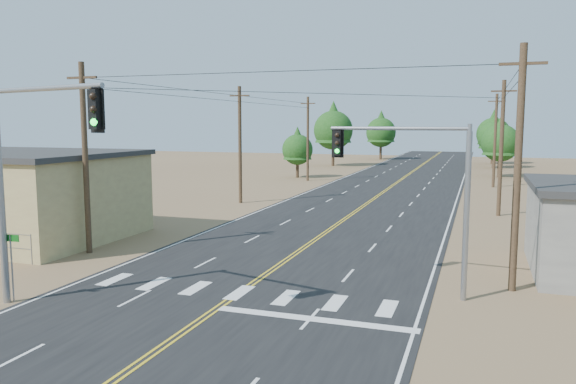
% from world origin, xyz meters
% --- Properties ---
extents(ground, '(220.00, 220.00, 0.00)m').
position_xyz_m(ground, '(0.00, 0.00, 0.00)').
color(ground, olive).
rests_on(ground, ground).
extents(road, '(15.00, 200.00, 0.02)m').
position_xyz_m(road, '(0.00, 30.00, 0.01)').
color(road, black).
rests_on(road, ground).
extents(utility_pole_left_near, '(1.80, 0.30, 10.00)m').
position_xyz_m(utility_pole_left_near, '(-10.50, 12.00, 5.12)').
color(utility_pole_left_near, '#4C3826').
rests_on(utility_pole_left_near, ground).
extents(utility_pole_left_mid, '(1.80, 0.30, 10.00)m').
position_xyz_m(utility_pole_left_mid, '(-10.50, 32.00, 5.12)').
color(utility_pole_left_mid, '#4C3826').
rests_on(utility_pole_left_mid, ground).
extents(utility_pole_left_far, '(1.80, 0.30, 10.00)m').
position_xyz_m(utility_pole_left_far, '(-10.50, 52.00, 5.12)').
color(utility_pole_left_far, '#4C3826').
rests_on(utility_pole_left_far, ground).
extents(utility_pole_right_near, '(1.80, 0.30, 10.00)m').
position_xyz_m(utility_pole_right_near, '(10.50, 12.00, 5.12)').
color(utility_pole_right_near, '#4C3826').
rests_on(utility_pole_right_near, ground).
extents(utility_pole_right_mid, '(1.80, 0.30, 10.00)m').
position_xyz_m(utility_pole_right_mid, '(10.50, 32.00, 5.12)').
color(utility_pole_right_mid, '#4C3826').
rests_on(utility_pole_right_mid, ground).
extents(utility_pole_right_far, '(1.80, 0.30, 10.00)m').
position_xyz_m(utility_pole_right_far, '(10.50, 52.00, 5.12)').
color(utility_pole_right_far, '#4C3826').
rests_on(utility_pole_right_far, ground).
extents(signal_mast_left, '(6.08, 1.89, 8.26)m').
position_xyz_m(signal_mast_left, '(-6.30, 3.56, 5.54)').
color(signal_mast_left, gray).
rests_on(signal_mast_left, ground).
extents(signal_mast_right, '(5.63, 0.80, 6.85)m').
position_xyz_m(signal_mast_right, '(7.03, 10.16, 4.63)').
color(signal_mast_right, gray).
rests_on(signal_mast_right, ground).
extents(street_sign, '(0.79, 0.08, 2.65)m').
position_xyz_m(street_sign, '(-7.80, 4.14, 1.78)').
color(street_sign, gray).
rests_on(street_sign, ground).
extents(tree_left_near, '(3.89, 3.89, 6.48)m').
position_xyz_m(tree_left_near, '(-12.88, 55.35, 3.96)').
color(tree_left_near, '#3F2D1E').
rests_on(tree_left_near, ground).
extents(tree_left_mid, '(6.29, 6.29, 10.48)m').
position_xyz_m(tree_left_mid, '(-13.54, 76.12, 6.41)').
color(tree_left_mid, '#3F2D1E').
rests_on(tree_left_mid, ground).
extents(tree_left_far, '(5.61, 5.61, 9.35)m').
position_xyz_m(tree_left_far, '(-9.00, 94.99, 5.72)').
color(tree_left_far, '#3F2D1E').
rests_on(tree_left_far, ground).
extents(tree_right_near, '(4.77, 4.77, 7.95)m').
position_xyz_m(tree_right_near, '(11.44, 64.29, 4.86)').
color(tree_right_near, '#3F2D1E').
rests_on(tree_right_near, ground).
extents(tree_right_mid, '(5.03, 5.03, 8.38)m').
position_xyz_m(tree_right_mid, '(11.04, 79.69, 5.12)').
color(tree_right_mid, '#3F2D1E').
rests_on(tree_right_mid, ground).
extents(tree_right_far, '(5.53, 5.53, 9.22)m').
position_xyz_m(tree_right_far, '(11.02, 89.13, 5.64)').
color(tree_right_far, '#3F2D1E').
rests_on(tree_right_far, ground).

